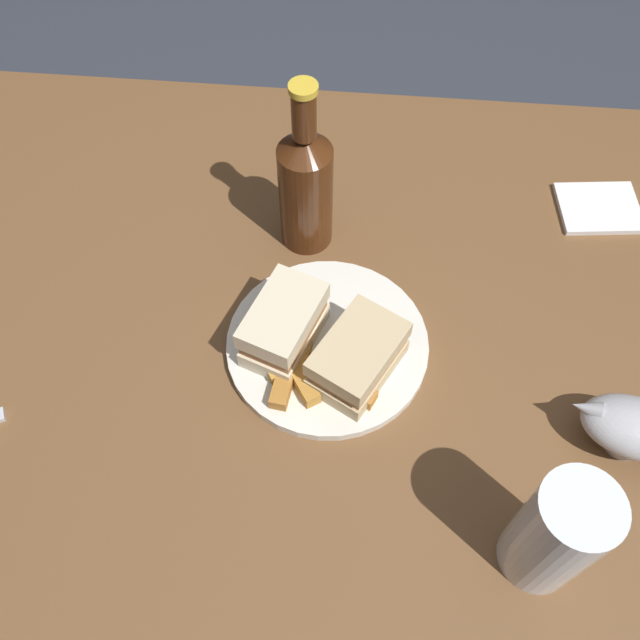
{
  "coord_description": "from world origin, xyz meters",
  "views": [
    {
      "loc": [
        -0.05,
        0.47,
        1.51
      ],
      "look_at": [
        -0.01,
        0.02,
        0.8
      ],
      "focal_mm": 39.41,
      "sensor_mm": 36.0,
      "label": 1
    }
  ],
  "objects": [
    {
      "name": "cider_bottle",
      "position": [
        0.02,
        -0.13,
        0.87
      ],
      "size": [
        0.07,
        0.07,
        0.25
      ],
      "color": "#47230F",
      "rests_on": "dining_table"
    },
    {
      "name": "potato_wedge_left_edge",
      "position": [
        -0.0,
        0.1,
        0.79
      ],
      "size": [
        0.04,
        0.05,
        0.02
      ],
      "primitive_type": "cube",
      "rotation": [
        0.0,
        0.0,
        5.28
      ],
      "color": "#B77F33",
      "rests_on": "plate"
    },
    {
      "name": "potato_wedge_back",
      "position": [
        -0.06,
        0.11,
        0.79
      ],
      "size": [
        0.05,
        0.04,
        0.02
      ],
      "primitive_type": "cube",
      "rotation": [
        0.0,
        0.0,
        2.7
      ],
      "color": "#AD702D",
      "rests_on": "plate"
    },
    {
      "name": "potato_wedge_middle",
      "position": [
        0.02,
        0.11,
        0.79
      ],
      "size": [
        0.03,
        0.05,
        0.02
      ],
      "primitive_type": "cube",
      "rotation": [
        0.0,
        0.0,
        4.58
      ],
      "color": "#AD702D",
      "rests_on": "plate"
    },
    {
      "name": "potato_wedge_right_edge",
      "position": [
        0.04,
        0.08,
        0.79
      ],
      "size": [
        0.05,
        0.06,
        0.02
      ],
      "primitive_type": "cube",
      "rotation": [
        0.0,
        0.0,
        5.25
      ],
      "color": "gold",
      "rests_on": "plate"
    },
    {
      "name": "dining_table",
      "position": [
        0.0,
        0.0,
        0.39
      ],
      "size": [
        1.19,
        0.86,
        0.77
      ],
      "primitive_type": "cube",
      "color": "brown",
      "rests_on": "ground"
    },
    {
      "name": "plate",
      "position": [
        -0.02,
        0.04,
        0.78
      ],
      "size": [
        0.25,
        0.25,
        0.01
      ],
      "primitive_type": "cylinder",
      "color": "silver",
      "rests_on": "dining_table"
    },
    {
      "name": "ground_plane",
      "position": [
        0.0,
        0.0,
        0.0
      ],
      "size": [
        6.0,
        6.0,
        0.0
      ],
      "primitive_type": "plane",
      "color": "#333842"
    },
    {
      "name": "potato_wedge_front",
      "position": [
        0.01,
        0.06,
        0.79
      ],
      "size": [
        0.02,
        0.04,
        0.02
      ],
      "primitive_type": "cube",
      "rotation": [
        0.0,
        0.0,
        4.58
      ],
      "color": "#B77F33",
      "rests_on": "plate"
    },
    {
      "name": "sandwich_half_right",
      "position": [
        -0.06,
        0.07,
        0.82
      ],
      "size": [
        0.12,
        0.13,
        0.06
      ],
      "color": "#CCB284",
      "rests_on": "plate"
    },
    {
      "name": "sandwich_half_left",
      "position": [
        0.03,
        0.04,
        0.82
      ],
      "size": [
        0.1,
        0.13,
        0.07
      ],
      "color": "beige",
      "rests_on": "plate"
    },
    {
      "name": "gravy_boat",
      "position": [
        -0.36,
        0.13,
        0.81
      ],
      "size": [
        0.14,
        0.1,
        0.07
      ],
      "color": "#B7B7BC",
      "rests_on": "dining_table"
    },
    {
      "name": "napkin",
      "position": [
        -0.38,
        -0.21,
        0.78
      ],
      "size": [
        0.12,
        0.1,
        0.01
      ],
      "primitive_type": "cube",
      "rotation": [
        0.0,
        0.0,
        0.11
      ],
      "color": "white",
      "rests_on": "dining_table"
    },
    {
      "name": "pint_glass",
      "position": [
        -0.26,
        0.27,
        0.84
      ],
      "size": [
        0.08,
        0.08,
        0.17
      ],
      "color": "white",
      "rests_on": "dining_table"
    }
  ]
}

